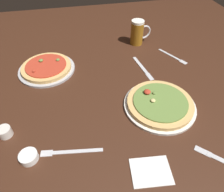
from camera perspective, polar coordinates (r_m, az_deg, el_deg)
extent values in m
cube|color=#3D2114|center=(0.95, 0.00, -1.52)|extent=(2.40, 2.40, 0.03)
cylinder|color=silver|center=(0.92, 13.44, -2.65)|extent=(0.32, 0.32, 0.01)
cylinder|color=tan|center=(0.91, 13.59, -2.01)|extent=(0.29, 0.29, 0.02)
cylinder|color=olive|center=(0.90, 13.72, -1.49)|extent=(0.24, 0.24, 0.01)
ellipsoid|color=#B73823|center=(0.92, 10.08, 1.20)|extent=(0.03, 0.03, 0.02)
ellipsoid|color=#DBC67A|center=(0.89, 11.67, -1.25)|extent=(0.02, 0.02, 0.01)
ellipsoid|color=olive|center=(0.93, 11.98, 0.87)|extent=(0.02, 0.02, 0.01)
cylinder|color=#B2B2B7|center=(1.16, -18.12, 7.28)|extent=(0.30, 0.30, 0.01)
cylinder|color=tan|center=(1.15, -18.28, 7.87)|extent=(0.27, 0.27, 0.02)
cylinder|color=#B73823|center=(1.14, -18.42, 8.35)|extent=(0.22, 0.22, 0.01)
ellipsoid|color=olive|center=(1.15, -15.27, 10.01)|extent=(0.02, 0.02, 0.01)
ellipsoid|color=olive|center=(1.17, -19.72, 9.60)|extent=(0.02, 0.02, 0.01)
ellipsoid|color=#B73823|center=(1.11, -21.54, 6.69)|extent=(0.02, 0.02, 0.01)
cylinder|color=#9E6619|center=(1.33, 7.15, 17.35)|extent=(0.08, 0.08, 0.14)
cylinder|color=white|center=(1.29, 7.46, 20.35)|extent=(0.08, 0.08, 0.01)
torus|color=silver|center=(1.35, 9.22, 17.63)|extent=(0.09, 0.03, 0.09)
cylinder|color=silver|center=(0.90, -28.37, -9.04)|extent=(0.05, 0.05, 0.04)
cylinder|color=white|center=(0.80, -22.76, -15.77)|extent=(0.07, 0.07, 0.03)
cube|color=white|center=(0.74, 11.10, -20.36)|extent=(0.15, 0.12, 0.01)
cube|color=silver|center=(0.78, -10.01, -15.31)|extent=(0.19, 0.04, 0.01)
cube|color=silver|center=(0.80, -18.27, -15.28)|extent=(0.05, 0.03, 0.00)
cube|color=silver|center=(0.84, 24.62, -14.16)|extent=(0.06, 0.06, 0.00)
cube|color=silver|center=(1.28, 16.22, 11.31)|extent=(0.09, 0.15, 0.01)
cube|color=silver|center=(1.24, 19.77, 9.19)|extent=(0.04, 0.05, 0.00)
cube|color=silver|center=(1.15, 8.26, 8.66)|extent=(0.04, 0.18, 0.01)
cube|color=silver|center=(1.08, 10.75, 5.54)|extent=(0.03, 0.06, 0.00)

